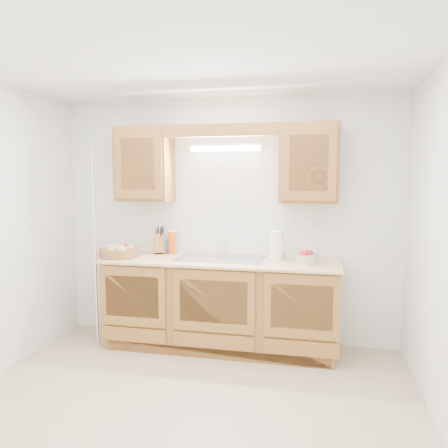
% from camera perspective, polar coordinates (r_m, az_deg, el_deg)
% --- Properties ---
extents(room, '(3.52, 3.50, 2.50)m').
position_cam_1_polar(room, '(3.09, -5.31, -2.22)').
color(room, tan).
rests_on(room, ground).
extents(base_cabinets, '(2.20, 0.60, 0.86)m').
position_cam_1_polar(base_cabinets, '(4.40, -0.43, -10.46)').
color(base_cabinets, '#925B2A').
rests_on(base_cabinets, ground).
extents(countertop, '(2.30, 0.63, 0.04)m').
position_cam_1_polar(countertop, '(4.28, -0.48, -4.86)').
color(countertop, '#E4C177').
rests_on(countertop, base_cabinets).
extents(upper_cabinet_left, '(0.55, 0.33, 0.75)m').
position_cam_1_polar(upper_cabinet_left, '(4.60, -10.31, 7.64)').
color(upper_cabinet_left, '#925B2A').
rests_on(upper_cabinet_left, room).
extents(upper_cabinet_right, '(0.55, 0.33, 0.75)m').
position_cam_1_polar(upper_cabinet_right, '(4.25, 11.05, 7.76)').
color(upper_cabinet_right, '#925B2A').
rests_on(upper_cabinet_right, room).
extents(valance, '(2.20, 0.05, 0.12)m').
position_cam_1_polar(valance, '(4.23, -0.48, 12.16)').
color(valance, '#925B2A').
rests_on(valance, room).
extents(fluorescent_fixture, '(0.76, 0.08, 0.08)m').
position_cam_1_polar(fluorescent_fixture, '(4.44, 0.17, 10.02)').
color(fluorescent_fixture, white).
rests_on(fluorescent_fixture, room).
extents(sink, '(0.84, 0.46, 0.36)m').
position_cam_1_polar(sink, '(4.31, -0.41, -5.49)').
color(sink, '#9E9EA3').
rests_on(sink, countertop).
extents(wire_shelf_pole, '(0.03, 0.03, 2.00)m').
position_cam_1_polar(wire_shelf_pole, '(4.45, -16.50, -3.12)').
color(wire_shelf_pole, silver).
rests_on(wire_shelf_pole, ground).
extents(outlet_plate, '(0.08, 0.01, 0.12)m').
position_cam_1_polar(outlet_plate, '(4.44, 12.46, -1.08)').
color(outlet_plate, white).
rests_on(outlet_plate, room).
extents(fruit_basket, '(0.45, 0.45, 0.12)m').
position_cam_1_polar(fruit_basket, '(4.53, -13.55, -3.46)').
color(fruit_basket, brown).
rests_on(fruit_basket, countertop).
extents(knife_block, '(0.16, 0.19, 0.30)m').
position_cam_1_polar(knife_block, '(4.63, -8.45, -2.51)').
color(knife_block, '#925B2A').
rests_on(knife_block, countertop).
extents(orange_canister, '(0.08, 0.08, 0.25)m').
position_cam_1_polar(orange_canister, '(4.57, -6.79, -2.36)').
color(orange_canister, '#D6510B').
rests_on(orange_canister, countertop).
extents(soap_bottle, '(0.11, 0.11, 0.19)m').
position_cam_1_polar(soap_bottle, '(4.64, -6.95, -2.62)').
color(soap_bottle, '#2355B0').
rests_on(soap_bottle, countertop).
extents(sponge, '(0.12, 0.08, 0.02)m').
position_cam_1_polar(sponge, '(4.44, 7.08, -4.12)').
color(sponge, '#CC333F').
rests_on(sponge, countertop).
extents(paper_towel, '(0.16, 0.16, 0.33)m').
position_cam_1_polar(paper_towel, '(4.26, 6.91, -2.81)').
color(paper_towel, silver).
rests_on(paper_towel, countertop).
extents(apple_bowl, '(0.28, 0.28, 0.13)m').
position_cam_1_polar(apple_bowl, '(4.15, 10.65, -4.28)').
color(apple_bowl, silver).
rests_on(apple_bowl, countertop).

